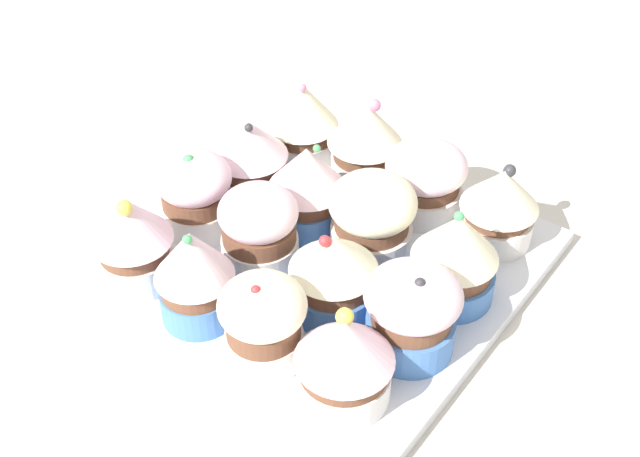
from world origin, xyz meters
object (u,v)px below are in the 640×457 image
object	(u,v)px
cupcake_10	(259,229)
cupcake_15	(132,239)
cupcake_1	(425,179)
cupcake_3	(302,121)
cupcake_9	(334,273)
cupcake_14	(194,274)
baking_tray	(320,264)
cupcake_13	(263,321)
cupcake_6	(307,186)
cupcake_11	(195,193)
cupcake_8	(412,311)
cupcake_4	(455,256)
cupcake_5	(372,216)
cupcake_2	(365,141)
cupcake_12	(344,359)
cupcake_7	(249,157)
cupcake_0	(499,205)

from	to	relation	value
cupcake_10	cupcake_15	distance (cm)	9.05
cupcake_1	cupcake_3	world-z (taller)	cupcake_3
cupcake_9	cupcake_14	distance (cm)	9.46
baking_tray	cupcake_14	distance (cm)	11.27
cupcake_3	cupcake_15	size ratio (longest dim) A/B	1.00
cupcake_13	cupcake_15	xyz separation A→B (cm)	(12.25, -0.30, 0.39)
cupcake_6	cupcake_14	world-z (taller)	cupcake_14
cupcake_1	cupcake_15	distance (cm)	23.05
cupcake_11	cupcake_8	bearing A→B (deg)	178.01
cupcake_9	cupcake_15	distance (cm)	14.60
cupcake_1	cupcake_4	bearing A→B (deg)	133.15
cupcake_5	cupcake_8	xyz separation A→B (cm)	(-7.43, 6.39, -0.06)
cupcake_9	cupcake_11	xyz separation A→B (cm)	(13.68, -0.88, 0.01)
cupcake_2	cupcake_6	bearing A→B (deg)	88.23
cupcake_6	cupcake_11	distance (cm)	8.56
cupcake_9	cupcake_10	world-z (taller)	same
cupcake_12	cupcake_7	bearing A→B (deg)	-34.49
cupcake_5	cupcake_13	distance (cm)	12.93
cupcake_6	cupcake_9	bearing A→B (deg)	138.60
baking_tray	cupcake_13	size ratio (longest dim) A/B	4.12
cupcake_10	cupcake_12	bearing A→B (deg)	152.58
cupcake_2	cupcake_11	size ratio (longest dim) A/B	1.14
baking_tray	cupcake_9	distance (cm)	6.67
cupcake_0	cupcake_7	xyz separation A→B (cm)	(18.77, 6.80, 0.23)
cupcake_12	cupcake_15	size ratio (longest dim) A/B	0.90
cupcake_9	cupcake_13	size ratio (longest dim) A/B	1.01
cupcake_4	cupcake_13	distance (cm)	14.34
cupcake_2	cupcake_4	distance (cm)	14.63
cupcake_9	cupcake_13	world-z (taller)	same
cupcake_6	cupcake_14	size ratio (longest dim) A/B	0.97
cupcake_2	cupcake_8	size ratio (longest dim) A/B	1.17
cupcake_1	cupcake_6	distance (cm)	9.52
cupcake_12	cupcake_13	xyz separation A→B (cm)	(6.03, 0.57, 0.08)
cupcake_4	cupcake_6	size ratio (longest dim) A/B	0.99
cupcake_2	cupcake_15	world-z (taller)	same
cupcake_12	cupcake_15	bearing A→B (deg)	0.83
cupcake_8	cupcake_15	xyz separation A→B (cm)	(19.47, 6.23, 0.51)
baking_tray	cupcake_4	size ratio (longest dim) A/B	3.75
cupcake_9	cupcake_14	bearing A→B (deg)	40.25
cupcake_5	cupcake_10	distance (cm)	8.42
cupcake_4	cupcake_13	xyz separation A→B (cm)	(6.98, 12.53, -0.18)
cupcake_6	cupcake_4	bearing A→B (deg)	-179.55
cupcake_14	cupcake_15	size ratio (longest dim) A/B	1.00
cupcake_3	cupcake_7	xyz separation A→B (cm)	(0.61, 6.17, -0.36)
cupcake_5	cupcake_10	bearing A→B (deg)	46.90
cupcake_6	cupcake_8	world-z (taller)	cupcake_6
cupcake_8	cupcake_3	bearing A→B (deg)	-34.08
cupcake_2	cupcake_13	world-z (taller)	cupcake_2
cupcake_2	cupcake_8	bearing A→B (deg)	133.82
cupcake_0	cupcake_4	bearing A→B (deg)	92.22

